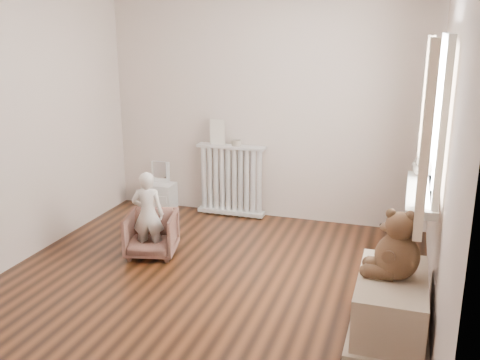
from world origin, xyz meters
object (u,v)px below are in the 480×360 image
(toy_bench, at_px, (391,305))
(toy_vanity, at_px, (159,186))
(radiator, at_px, (231,183))
(child, at_px, (148,214))
(plush_cat, at_px, (421,164))
(teddy_bear, at_px, (398,243))
(armchair, at_px, (152,234))

(toy_bench, bearing_deg, toy_vanity, 144.84)
(radiator, relative_size, child, 1.01)
(toy_vanity, distance_m, plush_cat, 3.15)
(plush_cat, bearing_deg, radiator, 138.13)
(toy_bench, xyz_separation_m, plush_cat, (0.14, 1.00, 0.80))
(child, bearing_deg, teddy_bear, 150.59)
(armchair, height_order, teddy_bear, teddy_bear)
(armchair, relative_size, child, 0.57)
(armchair, relative_size, toy_bench, 0.52)
(radiator, bearing_deg, child, -104.56)
(armchair, height_order, toy_bench, armchair)
(plush_cat, bearing_deg, toy_bench, -113.88)
(plush_cat, bearing_deg, child, 173.16)
(radiator, height_order, toy_vanity, radiator)
(toy_vanity, height_order, teddy_bear, teddy_bear)
(teddy_bear, bearing_deg, toy_vanity, 147.36)
(toy_vanity, xyz_separation_m, armchair, (0.55, -1.28, -0.06))
(toy_vanity, bearing_deg, toy_bench, -35.16)
(toy_vanity, height_order, child, child)
(child, xyz_separation_m, toy_bench, (2.23, -0.62, -0.23))
(child, distance_m, teddy_bear, 2.34)
(child, bearing_deg, radiator, -118.64)
(radiator, xyz_separation_m, teddy_bear, (1.89, -1.97, 0.28))
(radiator, xyz_separation_m, toy_bench, (1.87, -1.98, -0.19))
(toy_vanity, distance_m, child, 1.44)
(teddy_bear, bearing_deg, plush_cat, 85.06)
(toy_bench, distance_m, plush_cat, 1.29)
(radiator, distance_m, child, 1.40)
(radiator, distance_m, armchair, 1.37)
(toy_vanity, xyz_separation_m, teddy_bear, (2.79, -1.94, 0.40))
(toy_bench, relative_size, teddy_bear, 1.83)
(teddy_bear, xyz_separation_m, plush_cat, (0.13, 0.99, 0.33))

